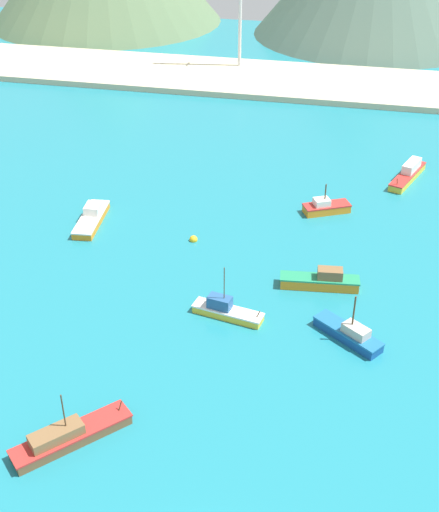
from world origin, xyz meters
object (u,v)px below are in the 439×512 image
fishing_boat_0 (92,217)px  fishing_boat_6 (349,333)px  fishing_boat_4 (321,281)px  buoy_0 (193,239)px  fishing_boat_8 (68,436)px  fishing_boat_2 (326,207)px  fishing_boat_1 (409,173)px  fishing_boat_7 (226,310)px

fishing_boat_0 → fishing_boat_6: bearing=-26.4°
fishing_boat_4 → buoy_0: fishing_boat_4 is taller
fishing_boat_8 → fishing_boat_0: bearing=109.0°
fishing_boat_2 → fishing_boat_4: bearing=-86.4°
fishing_boat_1 → fishing_boat_2: fishing_boat_2 is taller
fishing_boat_8 → fishing_boat_1: bearing=64.4°
fishing_boat_0 → fishing_boat_4: bearing=-15.3°
fishing_boat_0 → fishing_boat_6: size_ratio=1.29×
fishing_boat_0 → fishing_boat_8: size_ratio=1.04×
fishing_boat_8 → buoy_0: fishing_boat_8 is taller
fishing_boat_0 → fishing_boat_1: (43.26, 24.11, 0.20)m
fishing_boat_2 → fishing_boat_4: size_ratio=0.74×
fishing_boat_2 → buoy_0: (-16.47, -11.95, -0.63)m
fishing_boat_2 → fishing_boat_8: size_ratio=0.72×
fishing_boat_4 → fishing_boat_7: 12.80m
fishing_boat_6 → buoy_0: fishing_boat_6 is taller
fishing_boat_1 → buoy_0: fishing_boat_1 is taller
fishing_boat_4 → fishing_boat_1: bearing=72.4°
fishing_boat_0 → fishing_boat_2: fishing_boat_2 is taller
fishing_boat_1 → buoy_0: 38.22m
fishing_boat_2 → buoy_0: 20.36m
fishing_boat_6 → buoy_0: 27.14m
fishing_boat_2 → fishing_boat_1: bearing=50.0°
fishing_boat_2 → fishing_boat_6: 28.89m
fishing_boat_0 → buoy_0: 15.25m
fishing_boat_1 → fishing_boat_4: bearing=-107.6°
fishing_boat_4 → fishing_boat_8: bearing=-123.6°
fishing_boat_8 → fishing_boat_4: bearing=56.4°
fishing_boat_0 → fishing_boat_6: fishing_boat_6 is taller
fishing_boat_0 → fishing_boat_7: (22.89, -17.06, 0.06)m
fishing_boat_0 → fishing_boat_6: (36.69, -18.24, 0.06)m
fishing_boat_2 → fishing_boat_7: bearing=-107.7°
fishing_boat_0 → buoy_0: (15.13, -1.76, -0.57)m
fishing_boat_1 → fishing_boat_2: (-11.66, -13.92, -0.15)m
buoy_0 → fishing_boat_4: bearing=-22.2°
fishing_boat_1 → fishing_boat_4: fishing_boat_4 is taller
fishing_boat_0 → fishing_boat_8: fishing_boat_8 is taller
fishing_boat_4 → fishing_boat_6: 10.06m
fishing_boat_6 → fishing_boat_1: bearing=81.2°
fishing_boat_1 → buoy_0: size_ratio=10.32×
fishing_boat_1 → fishing_boat_7: (-20.37, -41.17, -0.15)m
fishing_boat_2 → fishing_boat_6: size_ratio=0.90×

